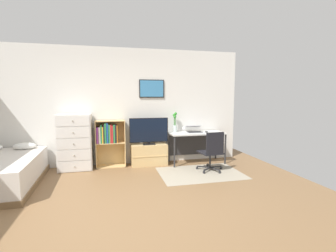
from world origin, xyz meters
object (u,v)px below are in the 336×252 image
(television, at_px, (149,131))
(wine_glass, at_px, (184,128))
(bamboo_vase, at_px, (175,123))
(bookshelf, at_px, (109,138))
(laptop, at_px, (194,129))
(desk, at_px, (196,137))
(computer_mouse, at_px, (207,132))
(office_chair, at_px, (212,150))
(tv_stand, at_px, (149,154))
(dresser, at_px, (75,142))

(television, xyz_separation_m, wine_glass, (0.80, -0.15, 0.08))
(bamboo_vase, bearing_deg, bookshelf, -177.52)
(laptop, bearing_deg, bookshelf, -179.63)
(bamboo_vase, bearing_deg, wine_glass, -62.83)
(bookshelf, bearing_deg, laptop, -1.70)
(desk, height_order, wine_glass, wine_glass)
(computer_mouse, bearing_deg, office_chair, -102.07)
(bookshelf, height_order, tv_stand, bookshelf)
(office_chair, xyz_separation_m, laptop, (-0.13, 0.83, 0.35))
(office_chair, bearing_deg, desk, 89.88)
(dresser, height_order, office_chair, dresser)
(television, bearing_deg, desk, 0.27)
(computer_mouse, bearing_deg, laptop, 155.10)
(computer_mouse, bearing_deg, tv_stand, 174.01)
(television, bearing_deg, computer_mouse, -5.06)
(laptop, distance_m, bamboo_vase, 0.48)
(computer_mouse, bearing_deg, bookshelf, 175.28)
(tv_stand, height_order, wine_glass, wine_glass)
(laptop, bearing_deg, tv_stand, -178.74)
(bookshelf, distance_m, computer_mouse, 2.28)
(dresser, height_order, laptop, dresser)
(bamboo_vase, distance_m, wine_glass, 0.33)
(bookshelf, height_order, computer_mouse, bookshelf)
(dresser, distance_m, desk, 2.76)
(television, bearing_deg, tv_stand, 90.00)
(bookshelf, height_order, laptop, bookshelf)
(desk, bearing_deg, computer_mouse, -28.83)
(wine_glass, bearing_deg, tv_stand, 168.06)
(computer_mouse, height_order, bamboo_vase, bamboo_vase)
(office_chair, relative_size, computer_mouse, 8.27)
(bamboo_vase, bearing_deg, office_chair, -59.24)
(laptop, distance_m, computer_mouse, 0.31)
(desk, xyz_separation_m, wine_glass, (-0.34, -0.15, 0.27))
(office_chair, height_order, wine_glass, wine_glass)
(wine_glass, bearing_deg, office_chair, -57.81)
(desk, relative_size, computer_mouse, 12.53)
(tv_stand, height_order, office_chair, office_chair)
(bookshelf, distance_m, laptop, 2.00)
(tv_stand, bearing_deg, computer_mouse, -5.99)
(desk, bearing_deg, laptop, 177.94)
(dresser, height_order, computer_mouse, dresser)
(bookshelf, distance_m, tv_stand, 0.99)
(bookshelf, bearing_deg, bamboo_vase, 2.48)
(dresser, bearing_deg, bamboo_vase, 3.18)
(desk, bearing_deg, bamboo_vase, 165.19)
(dresser, relative_size, desk, 0.94)
(television, xyz_separation_m, bamboo_vase, (0.66, 0.13, 0.17))
(wine_glass, bearing_deg, computer_mouse, 2.53)
(dresser, distance_m, bookshelf, 0.72)
(desk, bearing_deg, tv_stand, 179.14)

